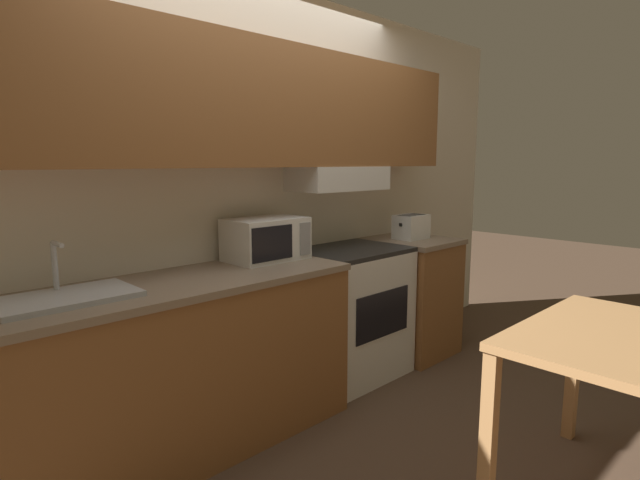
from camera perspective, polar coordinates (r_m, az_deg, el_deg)
ground_plane at (r=3.46m, az=-7.35°, el=-16.42°), size 16.00×16.00×0.00m
wall_back at (r=3.08m, az=-6.88°, el=9.84°), size 5.50×0.38×2.55m
lower_counter_main at (r=2.71m, az=-15.07°, el=-13.63°), size 1.79×0.63×0.90m
lower_counter_right_stub at (r=3.97m, az=10.26°, el=-6.23°), size 0.57×0.63×0.90m
stove_range at (r=3.48m, az=3.50°, el=-8.25°), size 0.74×0.57×0.90m
microwave at (r=2.98m, az=-6.18°, el=0.11°), size 0.46×0.31×0.25m
toaster at (r=3.85m, az=10.38°, el=1.52°), size 0.27×0.18×0.18m
sink_basin at (r=2.37m, az=-26.98°, el=-5.77°), size 0.55×0.34×0.24m
dining_table at (r=2.45m, az=31.04°, el=-11.85°), size 1.01×0.72×0.78m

